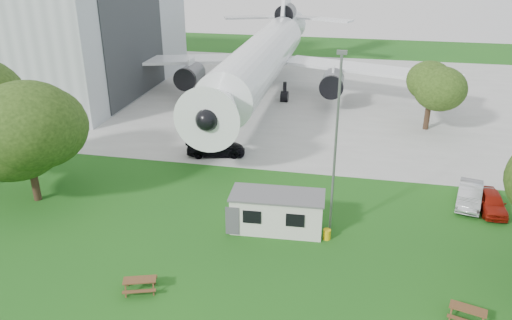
% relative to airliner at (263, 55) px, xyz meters
% --- Properties ---
extents(ground, '(160.00, 160.00, 0.00)m').
position_rel_airliner_xyz_m(ground, '(2.00, -35.86, -5.27)').
color(ground, '#236518').
extents(concrete_apron, '(120.00, 46.00, 0.03)m').
position_rel_airliner_xyz_m(concrete_apron, '(2.00, 2.14, -5.25)').
color(concrete_apron, '#B7B7B2').
rests_on(concrete_apron, ground).
extents(airliner, '(46.36, 47.73, 17.69)m').
position_rel_airliner_xyz_m(airliner, '(0.00, 0.00, 0.00)').
color(airliner, white).
rests_on(airliner, ground).
extents(site_cabin, '(6.81, 3.00, 2.62)m').
position_rel_airliner_xyz_m(site_cabin, '(6.68, -29.98, -3.96)').
color(site_cabin, silver).
rests_on(site_cabin, ground).
extents(picnic_west, '(2.18, 1.98, 0.76)m').
position_rel_airliner_xyz_m(picnic_west, '(0.30, -37.94, -5.27)').
color(picnic_west, brown).
rests_on(picnic_west, ground).
extents(picnic_east, '(2.15, 1.94, 0.76)m').
position_rel_airliner_xyz_m(picnic_east, '(17.65, -36.81, -5.27)').
color(picnic_east, brown).
rests_on(picnic_east, ground).
extents(lamp_mast, '(0.16, 0.16, 12.00)m').
position_rel_airliner_xyz_m(lamp_mast, '(10.20, -29.66, 0.73)').
color(lamp_mast, slate).
rests_on(lamp_mast, ground).
extents(tree_west_small, '(7.48, 7.48, 9.17)m').
position_rel_airliner_xyz_m(tree_west_small, '(-11.64, -29.48, 0.15)').
color(tree_west_small, '#382619').
rests_on(tree_west_small, ground).
extents(tree_far_apron, '(5.71, 5.71, 7.59)m').
position_rel_airliner_xyz_m(tree_far_apron, '(18.56, -7.64, -0.55)').
color(tree_far_apron, '#382619').
rests_on(tree_far_apron, ground).
extents(car_ne_hatch, '(1.72, 4.17, 1.41)m').
position_rel_airliner_xyz_m(car_ne_hatch, '(21.34, -24.49, -4.56)').
color(car_ne_hatch, maroon).
rests_on(car_ne_hatch, ground).
extents(car_ne_sedan, '(2.64, 4.91, 1.54)m').
position_rel_airliner_xyz_m(car_ne_sedan, '(19.97, -23.78, -4.50)').
color(car_ne_sedan, '#B8BBC0').
rests_on(car_ne_sedan, ground).
extents(car_apron_van, '(5.58, 3.21, 1.52)m').
position_rel_airliner_xyz_m(car_apron_van, '(-0.81, -18.60, -4.51)').
color(car_apron_van, black).
rests_on(car_apron_van, ground).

